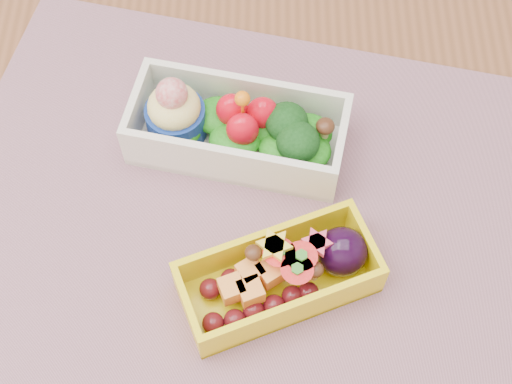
{
  "coord_description": "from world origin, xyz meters",
  "views": [
    {
      "loc": [
        0.0,
        -0.3,
        1.34
      ],
      "look_at": [
        0.0,
        0.0,
        0.79
      ],
      "focal_mm": 51.97,
      "sensor_mm": 36.0,
      "label": 1
    }
  ],
  "objects_px": {
    "bento_yellow": "(283,275)",
    "bento_white": "(237,129)",
    "table": "(255,260)",
    "placemat": "(248,218)"
  },
  "relations": [
    {
      "from": "bento_white",
      "to": "bento_yellow",
      "type": "height_order",
      "value": "bento_white"
    },
    {
      "from": "bento_yellow",
      "to": "bento_white",
      "type": "bearing_deg",
      "value": 84.21
    },
    {
      "from": "table",
      "to": "placemat",
      "type": "xyz_separation_m",
      "value": [
        -0.01,
        -0.0,
        0.1
      ]
    },
    {
      "from": "placemat",
      "to": "bento_yellow",
      "type": "bearing_deg",
      "value": -65.2
    },
    {
      "from": "bento_yellow",
      "to": "table",
      "type": "bearing_deg",
      "value": 86.95
    },
    {
      "from": "table",
      "to": "bento_yellow",
      "type": "xyz_separation_m",
      "value": [
        0.02,
        -0.07,
        0.13
      ]
    },
    {
      "from": "bento_white",
      "to": "bento_yellow",
      "type": "relative_size",
      "value": 1.18
    },
    {
      "from": "bento_white",
      "to": "bento_yellow",
      "type": "bearing_deg",
      "value": -62.04
    },
    {
      "from": "table",
      "to": "placemat",
      "type": "bearing_deg",
      "value": -155.47
    },
    {
      "from": "placemat",
      "to": "bento_white",
      "type": "bearing_deg",
      "value": 98.17
    }
  ]
}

